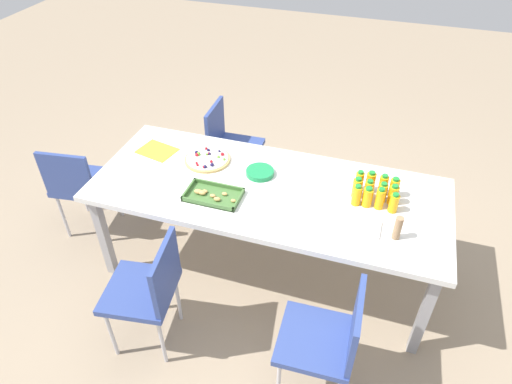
# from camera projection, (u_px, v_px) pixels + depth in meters

# --- Properties ---
(ground_plane) EXTENTS (12.00, 12.00, 0.00)m
(ground_plane) POSITION_uv_depth(u_px,v_px,m) (267.00, 266.00, 3.45)
(ground_plane) COLOR gray
(party_table) EXTENTS (2.32, 0.95, 0.75)m
(party_table) POSITION_uv_depth(u_px,v_px,m) (268.00, 195.00, 3.02)
(party_table) COLOR silver
(party_table) RESTS_ON ground_plane
(chair_far_left) EXTENTS (0.41, 0.41, 0.83)m
(chair_far_left) POSITION_uv_depth(u_px,v_px,m) (329.00, 338.00, 2.40)
(chair_far_left) COLOR #33478C
(chair_far_left) RESTS_ON ground_plane
(chair_near_right) EXTENTS (0.41, 0.41, 0.83)m
(chair_near_right) POSITION_uv_depth(u_px,v_px,m) (229.00, 143.00, 3.88)
(chair_near_right) COLOR #33478C
(chair_near_right) RESTS_ON ground_plane
(chair_end) EXTENTS (0.45, 0.45, 0.83)m
(chair_end) POSITION_uv_depth(u_px,v_px,m) (79.00, 182.00, 3.44)
(chair_end) COLOR #33478C
(chair_end) RESTS_ON ground_plane
(chair_far_right) EXTENTS (0.45, 0.45, 0.83)m
(chair_far_right) POSITION_uv_depth(u_px,v_px,m) (150.00, 287.00, 2.66)
(chair_far_right) COLOR #33478C
(chair_far_right) RESTS_ON ground_plane
(juice_bottle_0) EXTENTS (0.06, 0.06, 0.14)m
(juice_bottle_0) POSITION_uv_depth(u_px,v_px,m) (394.00, 188.00, 2.88)
(juice_bottle_0) COLOR #F9AD14
(juice_bottle_0) RESTS_ON party_table
(juice_bottle_1) EXTENTS (0.06, 0.06, 0.15)m
(juice_bottle_1) POSITION_uv_depth(u_px,v_px,m) (383.00, 185.00, 2.89)
(juice_bottle_1) COLOR #F9AD14
(juice_bottle_1) RESTS_ON party_table
(juice_bottle_2) EXTENTS (0.06, 0.06, 0.15)m
(juice_bottle_2) POSITION_uv_depth(u_px,v_px,m) (370.00, 182.00, 2.91)
(juice_bottle_2) COLOR #FAAC14
(juice_bottle_2) RESTS_ON party_table
(juice_bottle_3) EXTENTS (0.05, 0.05, 0.15)m
(juice_bottle_3) POSITION_uv_depth(u_px,v_px,m) (359.00, 181.00, 2.93)
(juice_bottle_3) COLOR #FAAE14
(juice_bottle_3) RESTS_ON party_table
(juice_bottle_4) EXTENTS (0.06, 0.06, 0.14)m
(juice_bottle_4) POSITION_uv_depth(u_px,v_px,m) (393.00, 195.00, 2.82)
(juice_bottle_4) COLOR #FAAD14
(juice_bottle_4) RESTS_ON party_table
(juice_bottle_5) EXTENTS (0.06, 0.06, 0.14)m
(juice_bottle_5) POSITION_uv_depth(u_px,v_px,m) (382.00, 193.00, 2.84)
(juice_bottle_5) COLOR #F9AC14
(juice_bottle_5) RESTS_ON party_table
(juice_bottle_6) EXTENTS (0.06, 0.06, 0.14)m
(juice_bottle_6) POSITION_uv_depth(u_px,v_px,m) (369.00, 190.00, 2.86)
(juice_bottle_6) COLOR #F9AC14
(juice_bottle_6) RESTS_ON party_table
(juice_bottle_7) EXTENTS (0.06, 0.06, 0.15)m
(juice_bottle_7) POSITION_uv_depth(u_px,v_px,m) (357.00, 188.00, 2.87)
(juice_bottle_7) COLOR #F9AD14
(juice_bottle_7) RESTS_ON party_table
(juice_bottle_8) EXTENTS (0.06, 0.06, 0.14)m
(juice_bottle_8) POSITION_uv_depth(u_px,v_px,m) (394.00, 203.00, 2.76)
(juice_bottle_8) COLOR #F9AC14
(juice_bottle_8) RESTS_ON party_table
(juice_bottle_9) EXTENTS (0.05, 0.05, 0.15)m
(juice_bottle_9) POSITION_uv_depth(u_px,v_px,m) (380.00, 199.00, 2.78)
(juice_bottle_9) COLOR #FAAC14
(juice_bottle_9) RESTS_ON party_table
(juice_bottle_10) EXTENTS (0.06, 0.06, 0.14)m
(juice_bottle_10) POSITION_uv_depth(u_px,v_px,m) (367.00, 197.00, 2.81)
(juice_bottle_10) COLOR #F9AC14
(juice_bottle_10) RESTS_ON party_table
(juice_bottle_11) EXTENTS (0.06, 0.06, 0.15)m
(juice_bottle_11) POSITION_uv_depth(u_px,v_px,m) (357.00, 195.00, 2.81)
(juice_bottle_11) COLOR #FAAE14
(juice_bottle_11) RESTS_ON party_table
(fruit_pizza) EXTENTS (0.32, 0.32, 0.05)m
(fruit_pizza) POSITION_uv_depth(u_px,v_px,m) (207.00, 159.00, 3.22)
(fruit_pizza) COLOR tan
(fruit_pizza) RESTS_ON party_table
(snack_tray) EXTENTS (0.36, 0.21, 0.04)m
(snack_tray) POSITION_uv_depth(u_px,v_px,m) (212.00, 195.00, 2.90)
(snack_tray) COLOR #477238
(snack_tray) RESTS_ON party_table
(plate_stack) EXTENTS (0.19, 0.19, 0.03)m
(plate_stack) POSITION_uv_depth(u_px,v_px,m) (260.00, 172.00, 3.09)
(plate_stack) COLOR #1E8C4C
(plate_stack) RESTS_ON party_table
(napkin_stack) EXTENTS (0.15, 0.15, 0.01)m
(napkin_stack) POSITION_uv_depth(u_px,v_px,m) (367.00, 228.00, 2.67)
(napkin_stack) COLOR white
(napkin_stack) RESTS_ON party_table
(cardboard_tube) EXTENTS (0.04, 0.04, 0.15)m
(cardboard_tube) POSITION_uv_depth(u_px,v_px,m) (398.00, 228.00, 2.57)
(cardboard_tube) COLOR #9E7A56
(cardboard_tube) RESTS_ON party_table
(paper_folder) EXTENTS (0.30, 0.25, 0.01)m
(paper_folder) POSITION_uv_depth(u_px,v_px,m) (157.00, 151.00, 3.32)
(paper_folder) COLOR yellow
(paper_folder) RESTS_ON party_table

